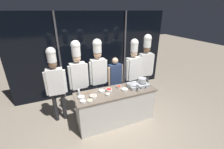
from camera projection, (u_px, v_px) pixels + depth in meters
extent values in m
plane|color=gray|center=(116.00, 120.00, 4.01)|extent=(24.00, 24.00, 0.00)
cube|color=black|center=(94.00, 55.00, 4.98)|extent=(5.19, 0.04, 2.70)
cube|color=#47474C|center=(60.00, 59.00, 4.55)|extent=(0.05, 0.05, 2.70)
cube|color=#47474C|center=(125.00, 52.00, 5.33)|extent=(0.05, 0.05, 2.70)
cube|color=beige|center=(116.00, 107.00, 3.84)|extent=(1.95, 0.62, 0.85)
cube|color=#756656|center=(116.00, 92.00, 3.67)|extent=(2.01, 0.65, 0.03)
cube|color=#B2B5BA|center=(138.00, 85.00, 3.88)|extent=(0.52, 0.34, 0.09)
cylinder|color=black|center=(134.00, 84.00, 3.82)|extent=(0.21, 0.21, 0.01)
cylinder|color=black|center=(138.00, 89.00, 3.68)|extent=(0.03, 0.01, 0.03)
cylinder|color=black|center=(142.00, 83.00, 3.90)|extent=(0.21, 0.21, 0.01)
cylinder|color=black|center=(146.00, 87.00, 3.77)|extent=(0.03, 0.01, 0.03)
cylinder|color=#ADAFB5|center=(134.00, 84.00, 3.81)|extent=(0.25, 0.25, 0.01)
cone|color=#ADAFB5|center=(134.00, 83.00, 3.80)|extent=(0.27, 0.27, 0.05)
cylinder|color=black|center=(139.00, 87.00, 3.61)|extent=(0.02, 0.20, 0.02)
cylinder|color=#B7BABF|center=(142.00, 80.00, 3.87)|extent=(0.20, 0.20, 0.12)
torus|color=#B7BABF|center=(142.00, 78.00, 3.85)|extent=(0.20, 0.20, 0.01)
torus|color=#B7BABF|center=(139.00, 80.00, 3.82)|extent=(0.01, 0.05, 0.05)
torus|color=#B7BABF|center=(146.00, 78.00, 3.90)|extent=(0.01, 0.05, 0.05)
cylinder|color=white|center=(79.00, 92.00, 3.48)|extent=(0.06, 0.06, 0.14)
cone|color=white|center=(79.00, 89.00, 3.44)|extent=(0.05, 0.05, 0.04)
cylinder|color=white|center=(81.00, 97.00, 3.38)|extent=(0.15, 0.15, 0.04)
torus|color=white|center=(81.00, 97.00, 3.37)|extent=(0.16, 0.16, 0.01)
cylinder|color=white|center=(81.00, 97.00, 3.38)|extent=(0.13, 0.13, 0.02)
cylinder|color=white|center=(83.00, 101.00, 3.22)|extent=(0.13, 0.13, 0.04)
torus|color=white|center=(83.00, 101.00, 3.22)|extent=(0.13, 0.13, 0.01)
cylinder|color=silver|center=(83.00, 101.00, 3.22)|extent=(0.11, 0.11, 0.02)
cylinder|color=white|center=(109.00, 90.00, 3.67)|extent=(0.16, 0.16, 0.05)
torus|color=white|center=(109.00, 89.00, 3.66)|extent=(0.16, 0.16, 0.01)
cylinder|color=red|center=(109.00, 90.00, 3.67)|extent=(0.13, 0.13, 0.03)
cylinder|color=white|center=(119.00, 87.00, 3.81)|extent=(0.12, 0.12, 0.05)
torus|color=white|center=(119.00, 86.00, 3.80)|extent=(0.13, 0.13, 0.01)
cylinder|color=#B22D1E|center=(119.00, 87.00, 3.81)|extent=(0.10, 0.10, 0.03)
cylinder|color=white|center=(108.00, 95.00, 3.48)|extent=(0.10, 0.10, 0.05)
torus|color=white|center=(108.00, 94.00, 3.47)|extent=(0.11, 0.11, 0.01)
cylinder|color=beige|center=(108.00, 94.00, 3.47)|extent=(0.09, 0.09, 0.03)
cylinder|color=white|center=(93.00, 96.00, 3.40)|extent=(0.16, 0.16, 0.05)
torus|color=white|center=(93.00, 96.00, 3.39)|extent=(0.16, 0.16, 0.01)
cylinder|color=#EAA893|center=(93.00, 96.00, 3.40)|extent=(0.13, 0.13, 0.03)
cylinder|color=white|center=(102.00, 91.00, 3.63)|extent=(0.14, 0.14, 0.04)
torus|color=white|center=(102.00, 90.00, 3.62)|extent=(0.15, 0.15, 0.01)
cylinder|color=silver|center=(102.00, 91.00, 3.63)|extent=(0.12, 0.12, 0.02)
cylinder|color=white|center=(90.00, 101.00, 3.26)|extent=(0.12, 0.12, 0.03)
torus|color=white|center=(90.00, 100.00, 3.25)|extent=(0.12, 0.12, 0.01)
cylinder|color=#E0C689|center=(90.00, 100.00, 3.25)|extent=(0.10, 0.10, 0.02)
cylinder|color=white|center=(125.00, 90.00, 3.71)|extent=(0.16, 0.16, 0.04)
torus|color=white|center=(125.00, 89.00, 3.70)|extent=(0.16, 0.16, 0.01)
cylinder|color=silver|center=(125.00, 89.00, 3.70)|extent=(0.13, 0.13, 0.02)
cube|color=olive|center=(85.00, 94.00, 3.56)|extent=(0.16, 0.02, 0.01)
ellipsoid|color=olive|center=(89.00, 92.00, 3.60)|extent=(0.08, 0.05, 0.02)
cylinder|color=#232326|center=(64.00, 106.00, 3.93)|extent=(0.10, 0.10, 0.80)
cylinder|color=#232326|center=(55.00, 107.00, 3.87)|extent=(0.10, 0.10, 0.80)
cube|color=white|center=(56.00, 81.00, 3.61)|extent=(0.39, 0.21, 0.65)
cylinder|color=white|center=(65.00, 81.00, 3.66)|extent=(0.08, 0.08, 0.60)
cylinder|color=white|center=(46.00, 84.00, 3.53)|extent=(0.08, 0.08, 0.60)
sphere|color=brown|center=(53.00, 64.00, 3.44)|extent=(0.19, 0.19, 0.19)
cylinder|color=white|center=(52.00, 57.00, 3.37)|extent=(0.20, 0.20, 0.24)
sphere|color=white|center=(51.00, 52.00, 3.32)|extent=(0.22, 0.22, 0.22)
cylinder|color=#4C4C51|center=(85.00, 100.00, 4.16)|extent=(0.10, 0.10, 0.84)
cylinder|color=#4C4C51|center=(77.00, 102.00, 4.08)|extent=(0.10, 0.10, 0.84)
cube|color=white|center=(78.00, 76.00, 3.82)|extent=(0.39, 0.22, 0.68)
cylinder|color=white|center=(87.00, 75.00, 3.88)|extent=(0.08, 0.08, 0.62)
cylinder|color=white|center=(70.00, 78.00, 3.71)|extent=(0.08, 0.08, 0.62)
sphere|color=beige|center=(77.00, 58.00, 3.63)|extent=(0.20, 0.20, 0.20)
cylinder|color=white|center=(76.00, 51.00, 3.56)|extent=(0.21, 0.21, 0.27)
sphere|color=white|center=(75.00, 45.00, 3.51)|extent=(0.23, 0.23, 0.23)
cylinder|color=#2D3856|center=(103.00, 95.00, 4.36)|extent=(0.10, 0.10, 0.85)
cylinder|color=#2D3856|center=(96.00, 97.00, 4.28)|extent=(0.10, 0.10, 0.85)
cube|color=white|center=(98.00, 72.00, 4.02)|extent=(0.38, 0.21, 0.69)
cylinder|color=white|center=(106.00, 71.00, 4.08)|extent=(0.08, 0.08, 0.63)
cylinder|color=white|center=(91.00, 74.00, 3.92)|extent=(0.08, 0.08, 0.63)
sphere|color=tan|center=(98.00, 55.00, 3.83)|extent=(0.20, 0.20, 0.20)
cylinder|color=white|center=(97.00, 48.00, 3.76)|extent=(0.21, 0.21, 0.23)
sphere|color=white|center=(97.00, 43.00, 3.72)|extent=(0.23, 0.23, 0.23)
cylinder|color=#2D3856|center=(118.00, 93.00, 4.58)|extent=(0.09, 0.09, 0.73)
cylinder|color=#2D3856|center=(112.00, 95.00, 4.50)|extent=(0.09, 0.09, 0.73)
cube|color=navy|center=(115.00, 74.00, 4.28)|extent=(0.38, 0.23, 0.59)
cylinder|color=beige|center=(121.00, 74.00, 4.35)|extent=(0.07, 0.07, 0.54)
cylinder|color=beige|center=(109.00, 76.00, 4.17)|extent=(0.07, 0.07, 0.54)
sphere|color=beige|center=(115.00, 61.00, 4.12)|extent=(0.17, 0.17, 0.17)
cylinder|color=#2D3856|center=(135.00, 90.00, 4.72)|extent=(0.10, 0.10, 0.81)
cylinder|color=#2D3856|center=(129.00, 91.00, 4.62)|extent=(0.10, 0.10, 0.81)
cube|color=white|center=(133.00, 68.00, 4.38)|extent=(0.43, 0.26, 0.66)
cylinder|color=white|center=(140.00, 68.00, 4.46)|extent=(0.08, 0.08, 0.60)
cylinder|color=white|center=(127.00, 71.00, 4.25)|extent=(0.08, 0.08, 0.60)
sphere|color=beige|center=(134.00, 54.00, 4.20)|extent=(0.19, 0.19, 0.19)
cylinder|color=white|center=(134.00, 47.00, 4.13)|extent=(0.20, 0.20, 0.25)
sphere|color=white|center=(135.00, 43.00, 4.08)|extent=(0.22, 0.22, 0.22)
cylinder|color=#4C4C51|center=(146.00, 86.00, 4.88)|extent=(0.10, 0.10, 0.85)
cylinder|color=#4C4C51|center=(140.00, 87.00, 4.83)|extent=(0.10, 0.10, 0.85)
cube|color=white|center=(145.00, 64.00, 4.55)|extent=(0.42, 0.26, 0.69)
cylinder|color=white|center=(152.00, 65.00, 4.58)|extent=(0.08, 0.08, 0.63)
cylinder|color=white|center=(139.00, 66.00, 4.48)|extent=(0.08, 0.08, 0.63)
sphere|color=brown|center=(147.00, 49.00, 4.37)|extent=(0.20, 0.20, 0.20)
cylinder|color=white|center=(147.00, 43.00, 4.29)|extent=(0.21, 0.21, 0.26)
sphere|color=white|center=(148.00, 38.00, 4.24)|extent=(0.23, 0.23, 0.23)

